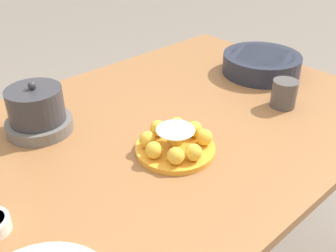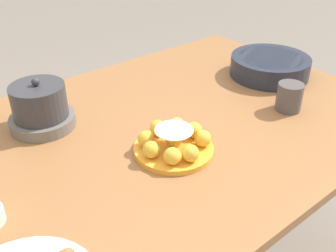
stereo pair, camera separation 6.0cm
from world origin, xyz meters
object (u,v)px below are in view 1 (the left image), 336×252
Objects in this scene: dining_table at (162,148)px; serving_bowl at (261,63)px; cup_near at (284,94)px; cake_plate at (175,142)px; warming_pot at (37,112)px.

serving_bowl reaches higher than dining_table.
dining_table is 16.27× the size of cup_near.
cake_plate is 0.43m from warming_pot.
serving_bowl is 0.28m from cup_near.
dining_table is at bearing -177.07° from serving_bowl.
cup_near reaches higher than dining_table.
cake_plate is 0.65m from serving_bowl.
dining_table is 4.97× the size of serving_bowl.
cake_plate is (-0.07, -0.13, 0.12)m from dining_table.
cake_plate is at bearing -116.84° from dining_table.
serving_bowl is at bearing 2.93° from dining_table.
warming_pot is at bearing 141.73° from dining_table.
warming_pot is (-0.85, 0.20, 0.02)m from serving_bowl.
warming_pot is (-0.68, 0.42, 0.02)m from cup_near.
cup_near reaches higher than serving_bowl.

